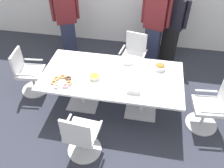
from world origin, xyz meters
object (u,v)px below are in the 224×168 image
conference_table (112,81)px  office_chair_1 (29,74)px  office_chair_3 (210,109)px  snack_bowl_chips_yellow (94,76)px  person_standing_0 (66,19)px  plate_stack (128,62)px  napkin_pile (134,88)px  person_standing_2 (173,24)px  office_chair_0 (133,57)px  snack_bowl_pretzels (160,67)px  donut_platter (62,82)px  office_chair_2 (81,137)px  person_standing_1 (155,24)px

conference_table → office_chair_1: size_ratio=2.64×
office_chair_3 → snack_bowl_chips_yellow: 2.00m
office_chair_3 → person_standing_0: person_standing_0 is taller
plate_stack → conference_table: bearing=-118.8°
office_chair_1 → napkin_pile: size_ratio=4.57×
person_standing_2 → napkin_pile: person_standing_2 is taller
office_chair_0 → snack_bowl_pretzels: office_chair_0 is taller
snack_bowl_chips_yellow → plate_stack: (0.49, 0.53, -0.02)m
person_standing_0 → person_standing_2: size_ratio=1.01×
snack_bowl_chips_yellow → plate_stack: size_ratio=0.97×
conference_table → person_standing_2: (1.01, 1.75, 0.29)m
snack_bowl_pretzels → snack_bowl_chips_yellow: 1.16m
donut_platter → plate_stack: 1.24m
office_chair_3 → office_chair_2: bearing=110.2°
office_chair_2 → office_chair_3: size_ratio=1.00×
snack_bowl_chips_yellow → person_standing_0: bearing=121.8°
office_chair_2 → donut_platter: office_chair_2 is taller
conference_table → office_chair_3: bearing=-5.3°
person_standing_1 → office_chair_1: bearing=46.9°
person_standing_1 → snack_bowl_pretzels: person_standing_1 is taller
office_chair_2 → donut_platter: bearing=129.7°
office_chair_2 → office_chair_1: bearing=143.8°
office_chair_2 → snack_bowl_pretzels: size_ratio=5.01×
office_chair_3 → donut_platter: office_chair_3 is taller
person_standing_0 → person_standing_1: 1.95m
donut_platter → snack_bowl_pretzels: bearing=22.5°
office_chair_0 → office_chair_3: same height
conference_table → donut_platter: size_ratio=6.72×
conference_table → office_chair_3: office_chair_3 is taller
office_chair_0 → person_standing_2: 1.11m
office_chair_1 → office_chair_2: 1.89m
donut_platter → person_standing_1: bearing=53.7°
office_chair_0 → napkin_pile: size_ratio=4.57×
snack_bowl_pretzels → snack_bowl_chips_yellow: (-1.07, -0.45, -0.02)m
office_chair_3 → plate_stack: size_ratio=4.85×
napkin_pile → office_chair_2: bearing=-130.6°
donut_platter → plate_stack: bearing=36.5°
plate_stack → person_standing_1: bearing=70.8°
person_standing_0 → donut_platter: (0.55, -1.90, -0.16)m
snack_bowl_pretzels → person_standing_2: bearing=81.7°
person_standing_0 → snack_bowl_chips_yellow: size_ratio=9.77×
plate_stack → napkin_pile: napkin_pile is taller
office_chair_2 → plate_stack: (0.48, 1.49, 0.37)m
office_chair_0 → donut_platter: bearing=64.6°
person_standing_1 → snack_bowl_chips_yellow: 1.93m
office_chair_1 → snack_bowl_chips_yellow: office_chair_1 is taller
office_chair_0 → conference_table: bearing=87.0°
person_standing_0 → plate_stack: person_standing_0 is taller
snack_bowl_chips_yellow → plate_stack: snack_bowl_chips_yellow is taller
person_standing_0 → donut_platter: size_ratio=4.96×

